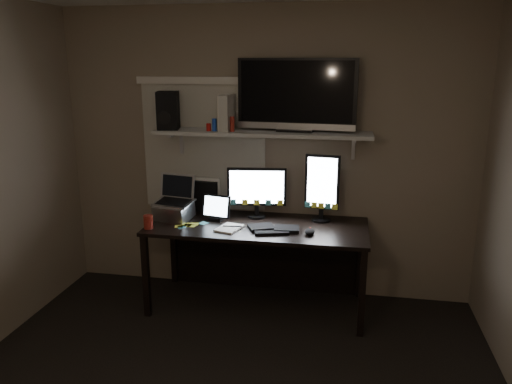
% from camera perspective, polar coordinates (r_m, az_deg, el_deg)
% --- Properties ---
extents(back_wall, '(3.60, 0.00, 3.60)m').
position_cam_1_polar(back_wall, '(4.35, 1.07, 4.28)').
color(back_wall, '#796D57').
rests_on(back_wall, floor).
extents(window_blinds, '(1.10, 0.02, 1.10)m').
position_cam_1_polar(window_blinds, '(4.45, -5.99, 5.09)').
color(window_blinds, beige).
rests_on(window_blinds, back_wall).
extents(desk, '(1.80, 0.75, 0.73)m').
position_cam_1_polar(desk, '(4.30, 0.47, -5.50)').
color(desk, black).
rests_on(desk, floor).
extents(wall_shelf, '(1.80, 0.35, 0.03)m').
position_cam_1_polar(wall_shelf, '(4.15, 0.68, 6.77)').
color(wall_shelf, '#AEAEA9').
rests_on(wall_shelf, back_wall).
extents(monitor_landscape, '(0.51, 0.12, 0.44)m').
position_cam_1_polar(monitor_landscape, '(4.27, 0.08, -0.04)').
color(monitor_landscape, black).
rests_on(monitor_landscape, desk).
extents(monitor_portrait, '(0.29, 0.09, 0.58)m').
position_cam_1_polar(monitor_portrait, '(4.19, 7.55, 0.48)').
color(monitor_portrait, black).
rests_on(monitor_portrait, desk).
extents(keyboard, '(0.44, 0.27, 0.03)m').
position_cam_1_polar(keyboard, '(4.01, 2.06, -4.15)').
color(keyboard, black).
rests_on(keyboard, desk).
extents(mouse, '(0.08, 0.12, 0.04)m').
position_cam_1_polar(mouse, '(3.93, 6.16, -4.52)').
color(mouse, black).
rests_on(mouse, desk).
extents(notepad, '(0.22, 0.27, 0.01)m').
position_cam_1_polar(notepad, '(4.04, -3.07, -4.13)').
color(notepad, white).
rests_on(notepad, desk).
extents(tablet, '(0.28, 0.16, 0.23)m').
position_cam_1_polar(tablet, '(4.22, -4.55, -1.80)').
color(tablet, black).
rests_on(tablet, desk).
extents(file_sorter, '(0.24, 0.13, 0.30)m').
position_cam_1_polar(file_sorter, '(4.49, -5.76, -0.31)').
color(file_sorter, black).
rests_on(file_sorter, desk).
extents(laptop, '(0.37, 0.32, 0.36)m').
position_cam_1_polar(laptop, '(4.28, -9.42, -0.74)').
color(laptop, '#B2B3B7').
rests_on(laptop, desk).
extents(cup, '(0.10, 0.10, 0.11)m').
position_cam_1_polar(cup, '(4.12, -12.20, -3.35)').
color(cup, maroon).
rests_on(cup, desk).
extents(sticky_notes, '(0.32, 0.25, 0.00)m').
position_cam_1_polar(sticky_notes, '(4.19, -7.68, -3.59)').
color(sticky_notes, '#FFF745').
rests_on(sticky_notes, desk).
extents(tv, '(0.98, 0.26, 0.58)m').
position_cam_1_polar(tv, '(4.12, 4.65, 10.96)').
color(tv, black).
rests_on(tv, wall_shelf).
extents(game_console, '(0.10, 0.25, 0.29)m').
position_cam_1_polar(game_console, '(4.19, -3.37, 9.04)').
color(game_console, beige).
rests_on(game_console, wall_shelf).
extents(speaker, '(0.21, 0.24, 0.32)m').
position_cam_1_polar(speaker, '(4.32, -10.01, 9.17)').
color(speaker, black).
rests_on(speaker, wall_shelf).
extents(bottles, '(0.24, 0.08, 0.15)m').
position_cam_1_polar(bottles, '(4.14, -4.10, 7.97)').
color(bottles, '#A50F0C').
rests_on(bottles, wall_shelf).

